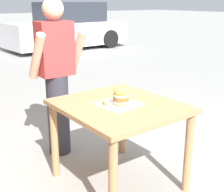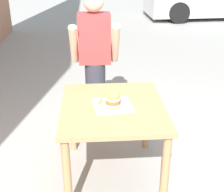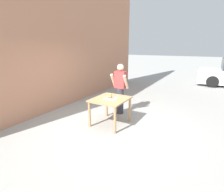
{
  "view_description": "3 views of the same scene",
  "coord_description": "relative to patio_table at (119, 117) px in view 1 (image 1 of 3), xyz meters",
  "views": [
    {
      "loc": [
        -1.6,
        -2.04,
        1.66
      ],
      "look_at": [
        0.0,
        0.1,
        0.84
      ],
      "focal_mm": 50.0,
      "sensor_mm": 36.0,
      "label": 1
    },
    {
      "loc": [
        -0.19,
        -2.55,
        2.09
      ],
      "look_at": [
        0.0,
        0.1,
        0.84
      ],
      "focal_mm": 50.0,
      "sensor_mm": 36.0,
      "label": 2
    },
    {
      "loc": [
        2.44,
        -4.16,
        2.24
      ],
      "look_at": [
        0.0,
        0.1,
        0.84
      ],
      "focal_mm": 28.0,
      "sensor_mm": 36.0,
      "label": 3
    }
  ],
  "objects": [
    {
      "name": "sandwich",
      "position": [
        0.0,
        -0.03,
        0.21
      ],
      "size": [
        0.14,
        0.14,
        0.19
      ],
      "color": "gold",
      "rests_on": "serving_paper"
    },
    {
      "name": "diner_across_table",
      "position": [
        -0.14,
        0.9,
        0.22
      ],
      "size": [
        0.55,
        0.35,
        1.69
      ],
      "color": "#33333D",
      "rests_on": "ground"
    },
    {
      "name": "pickle_spear",
      "position": [
        -0.11,
        0.06,
        0.14
      ],
      "size": [
        0.05,
        0.1,
        0.02
      ],
      "primitive_type": "cylinder",
      "rotation": [
        0.0,
        1.57,
        1.22
      ],
      "color": "#8EA83D",
      "rests_on": "serving_paper"
    },
    {
      "name": "ground_plane",
      "position": [
        0.0,
        0.0,
        -0.66
      ],
      "size": [
        80.0,
        80.0,
        0.0
      ],
      "primitive_type": "plane",
      "color": "#9E9E99"
    },
    {
      "name": "patio_table",
      "position": [
        0.0,
        0.0,
        0.0
      ],
      "size": [
        0.95,
        1.05,
        0.79
      ],
      "color": "tan",
      "rests_on": "ground"
    },
    {
      "name": "serving_paper",
      "position": [
        -0.0,
        -0.0,
        0.13
      ],
      "size": [
        0.38,
        0.38,
        0.0
      ],
      "primitive_type": "cube",
      "rotation": [
        0.0,
        0.0,
        0.13
      ],
      "color": "white",
      "rests_on": "patio_table"
    },
    {
      "name": "parked_car_near_curb",
      "position": [
        3.85,
        7.87,
        0.06
      ],
      "size": [
        4.26,
        1.95,
        1.6
      ],
      "color": "silver",
      "rests_on": "ground"
    }
  ]
}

